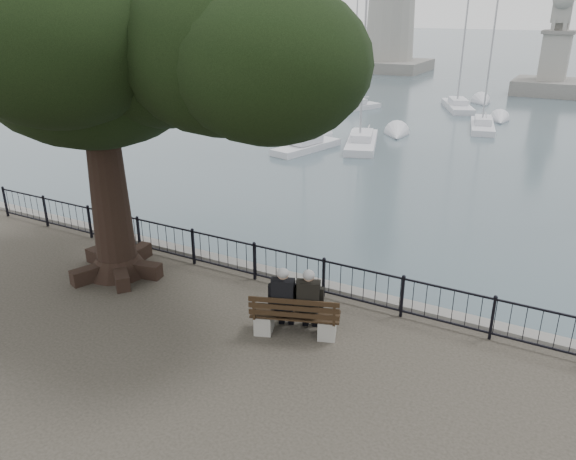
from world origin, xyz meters
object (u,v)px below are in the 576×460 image
Objects in this scene: bench at (295,321)px; lion_monument at (553,68)px; tree at (122,35)px; person_right at (309,303)px; person_left at (284,302)px.

lion_monument is at bearing 89.07° from bench.
tree reaches higher than bench.
lion_monument is (0.57, 49.10, 0.61)m from person_right.
lion_monument is (1.08, 49.29, 0.61)m from person_left.
person_left and person_right have the same top height.
tree is at bearing -96.56° from lion_monument.
bench is 0.50m from person_right.
person_right is at bearing -4.44° from tree.
person_left is 1.00× the size of person_right.
bench is 0.18× the size of tree.
person_right reaches higher than bench.
person_right is 0.14× the size of tree.
lion_monument is (5.60, 48.71, -4.78)m from tree.
bench is 49.32m from lion_monument.
person_right is 7.39m from tree.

